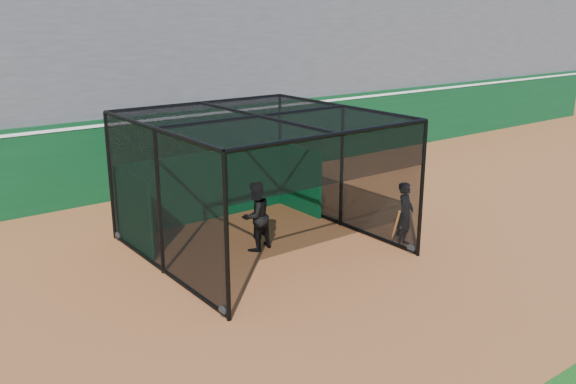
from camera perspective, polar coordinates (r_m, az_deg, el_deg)
ground at (r=13.58m, az=5.07°, el=-7.60°), size 120.00×120.00×0.00m
outfield_wall at (r=19.98m, az=-11.44°, el=3.85°), size 50.00×0.50×2.50m
grandstand at (r=23.01m, az=-16.16°, el=13.17°), size 50.00×7.85×8.95m
batting_cage at (r=14.54m, az=-2.67°, el=0.82°), size 5.33×5.55×3.22m
batter at (r=14.58m, az=-3.06°, el=-2.27°), size 0.93×0.79×1.69m
on_deck_player at (r=15.11m, az=10.89°, el=-2.06°), size 0.69×0.60×1.61m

